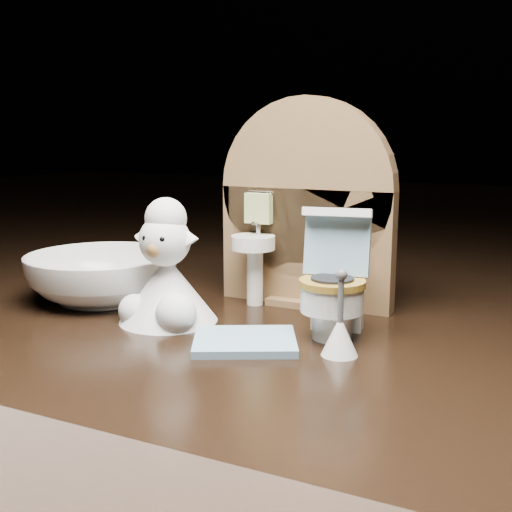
# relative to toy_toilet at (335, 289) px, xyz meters

# --- Properties ---
(backdrop_panel) EXTENTS (0.13, 0.05, 0.15)m
(backdrop_panel) POSITION_rel_toy_toilet_xyz_m (-0.04, 0.06, 0.04)
(backdrop_panel) COLOR brown
(backdrop_panel) RESTS_ON ground
(toy_toilet) EXTENTS (0.04, 0.05, 0.08)m
(toy_toilet) POSITION_rel_toy_toilet_xyz_m (0.00, 0.00, 0.00)
(toy_toilet) COLOR white
(toy_toilet) RESTS_ON ground
(bath_mat) EXTENTS (0.08, 0.07, 0.00)m
(bath_mat) POSITION_rel_toy_toilet_xyz_m (-0.04, -0.04, -0.03)
(bath_mat) COLOR #7FA6BF
(bath_mat) RESTS_ON ground
(toilet_brush) EXTENTS (0.02, 0.02, 0.05)m
(toilet_brush) POSITION_rel_toy_toilet_xyz_m (0.02, -0.03, -0.02)
(toilet_brush) COLOR white
(toilet_brush) RESTS_ON ground
(plush_lamb) EXTENTS (0.07, 0.07, 0.09)m
(plush_lamb) POSITION_rel_toy_toilet_xyz_m (-0.11, -0.02, 0.00)
(plush_lamb) COLOR white
(plush_lamb) RESTS_ON ground
(ceramic_bowl) EXTENTS (0.12, 0.12, 0.04)m
(ceramic_bowl) POSITION_rel_toy_toilet_xyz_m (-0.19, 0.00, -0.01)
(ceramic_bowl) COLOR white
(ceramic_bowl) RESTS_ON ground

